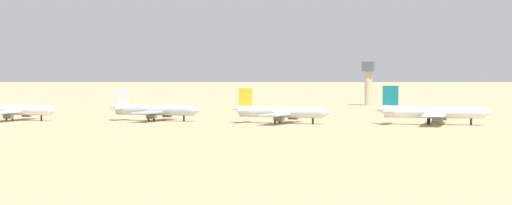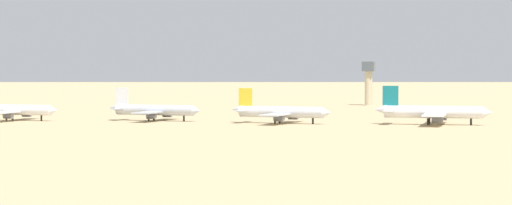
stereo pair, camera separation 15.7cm
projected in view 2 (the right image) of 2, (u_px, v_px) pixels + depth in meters
ground at (295, 122)px, 355.55m from camera, size 4000.00×4000.00×0.00m
ridge_far_west at (53, 40)px, 1587.31m from camera, size 437.66×385.74×94.99m
ridge_west at (298, 41)px, 1510.27m from camera, size 400.23×345.42×90.53m
ridge_center at (426, 36)px, 1395.39m from camera, size 404.46×275.49×98.79m
parked_jet_white_1 at (12, 110)px, 362.25m from camera, size 31.71×26.63×10.48m
parked_jet_white_2 at (154, 110)px, 360.38m from camera, size 31.85×26.92×10.52m
parked_jet_yellow_3 at (280, 112)px, 345.53m from camera, size 32.39×27.51×10.71m
parked_jet_teal_4 at (432, 112)px, 338.21m from camera, size 35.15×29.39×11.65m
control_tower at (369, 79)px, 483.67m from camera, size 5.20×5.20×18.80m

